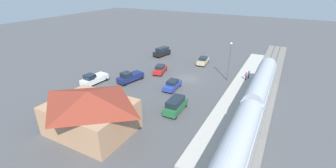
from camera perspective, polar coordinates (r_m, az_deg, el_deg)
name	(u,v)px	position (r m, az deg, el deg)	size (l,w,h in m)	color
ground_plane	(188,79)	(46.50, 4.96, 1.37)	(200.00, 200.00, 0.00)	#4C4C4F
railway_track	(261,92)	(43.52, 22.13, -1.96)	(4.80, 70.00, 0.30)	slate
platform	(238,88)	(43.91, 17.02, -0.88)	(3.20, 46.00, 0.30)	#B7B2A8
passenger_train	(250,114)	(30.56, 19.69, -7.01)	(2.93, 35.60, 4.98)	#ADB2BC
station_building	(90,111)	(30.89, -18.66, -6.30)	(11.03, 8.70, 5.68)	tan
pedestrian_on_platform	(246,75)	(47.09, 18.81, 2.09)	(0.36, 0.36, 1.71)	#23284C
pedestrian_waiting_far	(249,74)	(48.06, 19.40, 2.44)	(0.36, 0.36, 1.71)	#23284C
sedan_blue	(172,85)	(41.43, 1.11, -0.17)	(1.96, 4.55, 1.74)	#283D9E
sedan_red	(160,69)	(48.88, -1.98, 3.71)	(2.73, 4.78, 1.74)	red
suv_black	(162,52)	(60.52, -1.48, 8.04)	(2.92, 5.20, 2.22)	black
sedan_tan	(203,61)	(54.80, 8.68, 5.73)	(2.18, 4.63, 1.74)	#C6B284
pickup_navy	(130,77)	(45.11, -9.39, 1.79)	(3.17, 5.71, 2.14)	navy
pickup_white	(94,79)	(45.83, -17.85, 1.28)	(2.48, 5.57, 2.14)	white
suv_green	(176,105)	(34.27, 1.88, -5.20)	(2.08, 4.95, 2.22)	#236638
light_pole_near_platform	(230,57)	(45.42, 15.05, 6.49)	(0.44, 0.44, 7.60)	#515156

